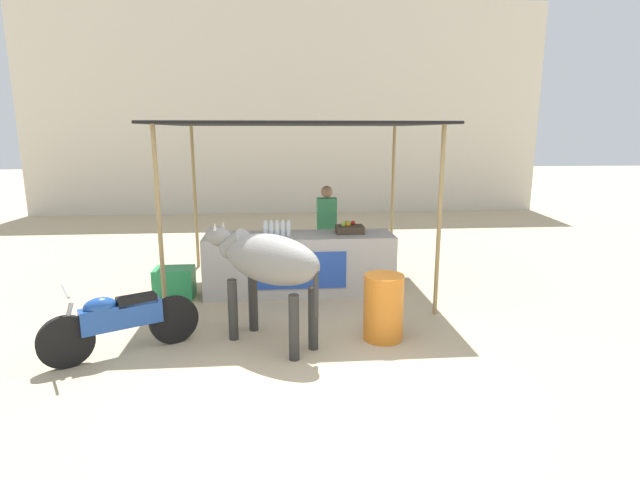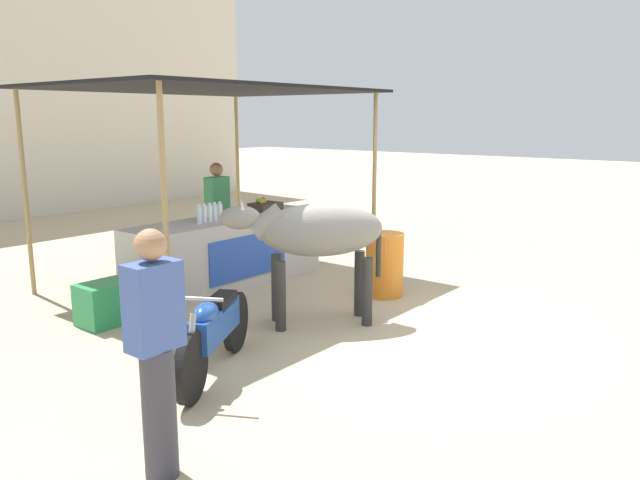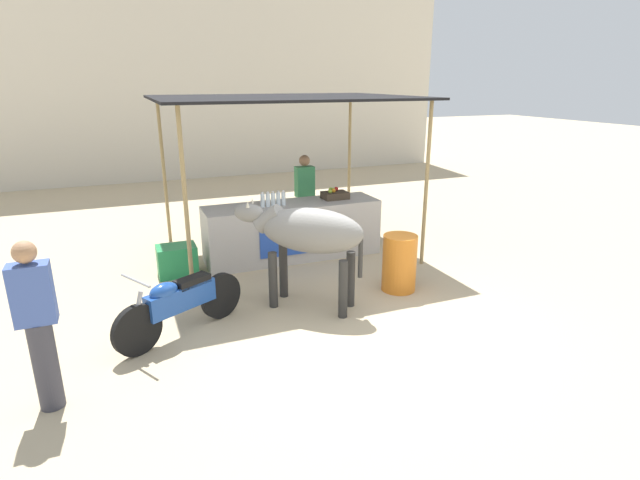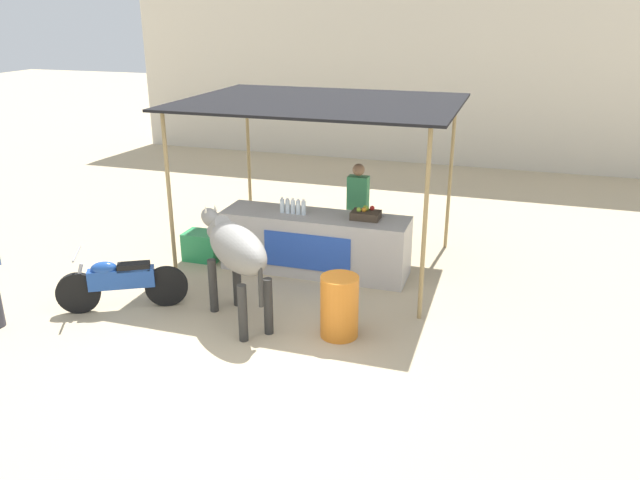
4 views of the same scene
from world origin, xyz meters
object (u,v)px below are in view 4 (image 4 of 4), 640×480
object	(u,v)px
fruit_crate	(366,214)
vendor_behind_counter	(358,211)
water_barrel	(339,306)
motorcycle_parked	(120,281)
cow	(235,250)
cooler_box	(203,246)
stall_counter	(315,243)

from	to	relation	value
fruit_crate	vendor_behind_counter	world-z (taller)	vendor_behind_counter
fruit_crate	water_barrel	distance (m)	2.09
motorcycle_parked	cow	bearing A→B (deg)	6.80
cooler_box	water_barrel	size ratio (longest dim) A/B	0.72
cooler_box	motorcycle_parked	xyz separation A→B (m)	(-0.20, -2.04, 0.19)
water_barrel	cooler_box	bearing A→B (deg)	147.99
vendor_behind_counter	motorcycle_parked	size ratio (longest dim) A/B	1.02
stall_counter	vendor_behind_counter	xyz separation A→B (m)	(0.51, 0.75, 0.37)
cow	water_barrel	bearing A→B (deg)	0.14
vendor_behind_counter	stall_counter	bearing A→B (deg)	-123.99
stall_counter	vendor_behind_counter	world-z (taller)	vendor_behind_counter
stall_counter	water_barrel	size ratio (longest dim) A/B	3.60
stall_counter	motorcycle_parked	distance (m)	3.05
cow	motorcycle_parked	world-z (taller)	cow
cow	motorcycle_parked	distance (m)	1.82
stall_counter	cow	distance (m)	2.07
fruit_crate	vendor_behind_counter	bearing A→B (deg)	113.65
cow	vendor_behind_counter	bearing A→B (deg)	70.04
water_barrel	cow	bearing A→B (deg)	-179.86
vendor_behind_counter	water_barrel	distance (m)	2.76
water_barrel	cow	distance (m)	1.56
cooler_box	motorcycle_parked	distance (m)	2.06
stall_counter	fruit_crate	size ratio (longest dim) A/B	6.82
stall_counter	cow	xyz separation A→B (m)	(-0.47, -1.94, 0.55)
water_barrel	vendor_behind_counter	bearing A→B (deg)	99.69
cow	motorcycle_parked	size ratio (longest dim) A/B	1.00
vendor_behind_counter	cooler_box	world-z (taller)	vendor_behind_counter
stall_counter	vendor_behind_counter	size ratio (longest dim) A/B	1.82
vendor_behind_counter	cooler_box	xyz separation A→B (m)	(-2.48, -0.85, -0.61)
cooler_box	cow	size ratio (longest dim) A/B	0.37
cooler_box	motorcycle_parked	size ratio (longest dim) A/B	0.37
vendor_behind_counter	cow	distance (m)	2.87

